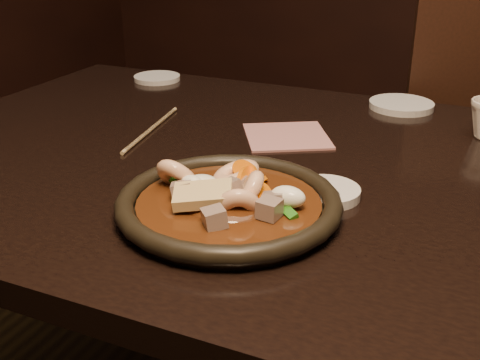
% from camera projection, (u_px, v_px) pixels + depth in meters
% --- Properties ---
extents(table, '(1.60, 0.90, 0.75)m').
position_uv_depth(table, '(340.00, 216.00, 0.97)').
color(table, black).
rests_on(table, floor).
extents(chair, '(0.57, 0.57, 0.96)m').
position_uv_depth(chair, '(475.00, 167.00, 1.55)').
color(chair, black).
rests_on(chair, floor).
extents(plate, '(0.30, 0.30, 0.03)m').
position_uv_depth(plate, '(229.00, 205.00, 0.81)').
color(plate, black).
rests_on(plate, table).
extents(stirfry, '(0.22, 0.21, 0.07)m').
position_uv_depth(stirfry, '(228.00, 197.00, 0.81)').
color(stirfry, '#3B1C0A').
rests_on(stirfry, plate).
extents(soy_dish, '(0.10, 0.10, 0.01)m').
position_uv_depth(soy_dish, '(326.00, 192.00, 0.86)').
color(soy_dish, beige).
rests_on(soy_dish, table).
extents(saucer_left, '(0.11, 0.11, 0.01)m').
position_uv_depth(saucer_left, '(157.00, 78.00, 1.46)').
color(saucer_left, beige).
rests_on(saucer_left, table).
extents(saucer_right, '(0.13, 0.13, 0.01)m').
position_uv_depth(saucer_right, '(401.00, 105.00, 1.25)').
color(saucer_right, beige).
rests_on(saucer_right, table).
extents(chopsticks, '(0.05, 0.26, 0.01)m').
position_uv_depth(chopsticks, '(151.00, 129.00, 1.12)').
color(chopsticks, tan).
rests_on(chopsticks, table).
extents(napkin, '(0.20, 0.20, 0.00)m').
position_uv_depth(napkin, '(287.00, 136.00, 1.09)').
color(napkin, '#A96968').
rests_on(napkin, table).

